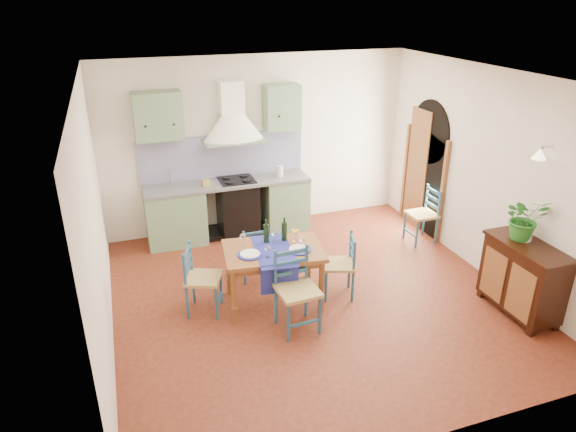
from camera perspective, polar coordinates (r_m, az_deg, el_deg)
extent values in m
plane|color=#441A0E|center=(6.81, 2.77, -8.90)|extent=(5.00, 5.00, 0.00)
cube|color=beige|center=(8.42, -3.35, 8.07)|extent=(5.00, 0.04, 2.80)
cube|color=slate|center=(8.20, -12.39, -0.04)|extent=(0.90, 0.60, 0.88)
cube|color=slate|center=(8.54, -0.37, 1.54)|extent=(0.70, 0.60, 0.88)
cube|color=black|center=(8.34, -5.59, 0.86)|extent=(0.60, 0.58, 0.88)
cube|color=gray|center=(8.15, -6.74, 3.71)|extent=(2.60, 0.64, 0.04)
cube|color=silver|center=(8.03, -12.67, 2.93)|extent=(0.45, 0.40, 0.03)
cylinder|color=silver|center=(8.15, -12.92, 4.37)|extent=(0.02, 0.02, 0.26)
cube|color=black|center=(8.17, -5.72, 4.00)|extent=(0.55, 0.48, 0.02)
cube|color=black|center=(8.52, -6.54, -1.62)|extent=(2.60, 0.50, 0.08)
cube|color=#0B0955|center=(8.29, -7.28, 6.66)|extent=(2.65, 0.05, 0.68)
cube|color=slate|center=(7.83, -14.25, 10.73)|extent=(0.70, 0.34, 0.70)
cube|color=slate|center=(8.20, -0.70, 12.01)|extent=(0.55, 0.34, 0.70)
cone|color=white|center=(7.99, -6.07, 9.71)|extent=(0.96, 0.96, 0.40)
cube|color=white|center=(7.98, -6.36, 12.99)|extent=(0.36, 0.30, 0.50)
cube|color=beige|center=(7.42, 21.30, 4.29)|extent=(0.04, 5.00, 2.80)
cube|color=black|center=(8.65, 14.91, 3.72)|extent=(0.03, 1.00, 1.65)
cylinder|color=black|center=(8.41, 15.50, 9.00)|extent=(0.03, 1.00, 1.00)
cube|color=brown|center=(8.22, 16.79, 2.45)|extent=(0.06, 0.06, 1.65)
cube|color=brown|center=(9.06, 12.94, 4.83)|extent=(0.06, 0.06, 1.65)
cube|color=brown|center=(8.76, 14.16, 5.14)|extent=(0.04, 0.55, 1.96)
cylinder|color=silver|center=(6.55, 26.90, 6.85)|extent=(0.15, 0.04, 0.04)
cone|color=#FFEDC6|center=(6.49, 26.16, 6.22)|extent=(0.16, 0.16, 0.12)
cube|color=beige|center=(5.78, -20.66, -0.98)|extent=(0.04, 5.00, 2.80)
cube|color=white|center=(5.80, 3.32, 15.14)|extent=(5.00, 5.00, 0.01)
cube|color=brown|center=(6.31, -1.65, -3.94)|extent=(1.29, 0.95, 0.05)
cube|color=brown|center=(6.34, -1.64, -4.46)|extent=(1.16, 0.81, 0.08)
cylinder|color=brown|center=(6.16, -5.98, -8.93)|extent=(0.07, 0.07, 0.71)
cylinder|color=brown|center=(6.73, -6.60, -5.94)|extent=(0.07, 0.07, 0.71)
cylinder|color=brown|center=(6.33, 3.72, -7.90)|extent=(0.07, 0.07, 0.71)
cylinder|color=brown|center=(6.88, 2.27, -5.07)|extent=(0.07, 0.07, 0.71)
cube|color=navy|center=(6.26, -1.57, -3.91)|extent=(0.56, 0.95, 0.01)
cube|color=navy|center=(6.04, -0.93, -7.02)|extent=(0.45, 0.07, 0.38)
cylinder|color=navy|center=(6.17, -4.25, -4.29)|extent=(0.30, 0.30, 0.01)
cylinder|color=silver|center=(6.16, -4.25, -4.21)|extent=(0.24, 0.24, 0.01)
cylinder|color=navy|center=(6.26, 1.23, -3.77)|extent=(0.30, 0.30, 0.01)
cylinder|color=silver|center=(6.26, 1.23, -3.69)|extent=(0.24, 0.24, 0.01)
cylinder|color=black|center=(6.40, -2.43, -1.69)|extent=(0.07, 0.07, 0.32)
cylinder|color=black|center=(6.44, -0.41, -1.51)|extent=(0.07, 0.07, 0.32)
cylinder|color=white|center=(6.46, 0.73, -2.41)|extent=(0.05, 0.05, 0.10)
sphere|color=yellow|center=(6.42, 0.74, -1.69)|extent=(0.10, 0.10, 0.10)
cylinder|color=navy|center=(5.88, 0.04, -11.82)|extent=(0.04, 0.04, 0.50)
cylinder|color=navy|center=(6.05, -1.38, -7.97)|extent=(0.04, 0.04, 0.98)
cylinder|color=navy|center=(6.01, 3.57, -10.97)|extent=(0.04, 0.04, 0.50)
cylinder|color=navy|center=(6.18, 2.04, -7.24)|extent=(0.04, 0.04, 0.98)
cube|color=#A78B51|center=(5.94, 1.09, -8.29)|extent=(0.48, 0.48, 0.04)
cube|color=navy|center=(6.03, 0.35, -6.27)|extent=(0.42, 0.05, 0.05)
cube|color=navy|center=(5.96, 0.36, -5.18)|extent=(0.42, 0.05, 0.05)
cube|color=navy|center=(5.90, 0.36, -4.07)|extent=(0.42, 0.05, 0.05)
cube|color=navy|center=(5.97, 1.82, -11.83)|extent=(0.39, 0.06, 0.03)
cylinder|color=navy|center=(7.32, -3.07, -4.55)|extent=(0.03, 0.03, 0.41)
cylinder|color=navy|center=(6.96, -2.34, -4.31)|extent=(0.03, 0.03, 0.80)
cylinder|color=navy|center=(7.25, -5.49, -4.94)|extent=(0.03, 0.03, 0.41)
cylinder|color=navy|center=(6.88, -4.87, -4.72)|extent=(0.03, 0.03, 0.80)
cube|color=#A78B51|center=(7.05, -3.97, -3.78)|extent=(0.38, 0.38, 0.04)
cube|color=navy|center=(6.86, -3.62, -3.54)|extent=(0.34, 0.03, 0.04)
cube|color=navy|center=(6.81, -3.64, -2.74)|extent=(0.34, 0.03, 0.04)
cube|color=navy|center=(6.77, -3.67, -1.94)|extent=(0.34, 0.03, 0.04)
cube|color=navy|center=(7.30, -4.26, -5.05)|extent=(0.32, 0.03, 0.02)
cylinder|color=navy|center=(6.31, -7.96, -9.59)|extent=(0.04, 0.04, 0.45)
cylinder|color=navy|center=(6.27, -11.28, -7.78)|extent=(0.04, 0.04, 0.88)
cylinder|color=navy|center=(6.60, -7.46, -7.91)|extent=(0.04, 0.04, 0.45)
cylinder|color=navy|center=(6.56, -10.61, -6.19)|extent=(0.04, 0.04, 0.88)
cube|color=#A78B51|center=(6.36, -9.39, -6.84)|extent=(0.53, 0.53, 0.04)
cube|color=navy|center=(6.34, -11.04, -5.83)|extent=(0.16, 0.36, 0.04)
cube|color=navy|center=(6.28, -11.12, -4.89)|extent=(0.16, 0.36, 0.04)
cube|color=navy|center=(6.23, -11.20, -3.95)|extent=(0.16, 0.36, 0.04)
cube|color=navy|center=(6.48, -7.68, -9.10)|extent=(0.15, 0.34, 0.02)
cylinder|color=navy|center=(6.89, 3.99, -6.37)|extent=(0.03, 0.03, 0.43)
cylinder|color=navy|center=(6.83, 6.89, -4.80)|extent=(0.03, 0.03, 0.85)
cylinder|color=navy|center=(6.60, 4.24, -7.84)|extent=(0.03, 0.03, 0.43)
cylinder|color=navy|center=(6.54, 7.28, -6.22)|extent=(0.03, 0.03, 0.85)
cube|color=#A78B51|center=(6.65, 5.63, -5.35)|extent=(0.50, 0.50, 0.04)
cube|color=navy|center=(6.62, 7.14, -4.42)|extent=(0.13, 0.35, 0.04)
cube|color=navy|center=(6.56, 7.19, -3.55)|extent=(0.13, 0.35, 0.04)
cube|color=navy|center=(6.51, 7.24, -2.66)|extent=(0.13, 0.35, 0.04)
cube|color=navy|center=(6.77, 4.10, -7.43)|extent=(0.13, 0.33, 0.02)
cylinder|color=navy|center=(8.42, 12.83, -1.03)|extent=(0.04, 0.04, 0.45)
cylinder|color=navy|center=(8.52, 14.98, 0.64)|extent=(0.04, 0.04, 0.88)
cylinder|color=navy|center=(8.15, 14.12, -2.00)|extent=(0.04, 0.04, 0.45)
cylinder|color=navy|center=(8.26, 16.32, -0.27)|extent=(0.04, 0.04, 0.88)
cube|color=#A78B51|center=(8.28, 14.65, 0.18)|extent=(0.42, 0.42, 0.04)
cube|color=navy|center=(8.33, 15.75, 1.12)|extent=(0.03, 0.37, 0.04)
cube|color=navy|center=(8.29, 15.84, 1.87)|extent=(0.03, 0.37, 0.04)
cube|color=navy|center=(8.25, 15.93, 2.63)|extent=(0.03, 0.37, 0.04)
cube|color=navy|center=(8.31, 13.43, -1.81)|extent=(0.03, 0.35, 0.02)
cube|color=black|center=(6.86, 24.62, -6.25)|extent=(0.45, 1.00, 0.82)
cube|color=black|center=(6.67, 25.23, -3.07)|extent=(0.50, 1.05, 0.04)
cube|color=brown|center=(6.59, 24.39, -7.85)|extent=(0.02, 0.38, 0.63)
cube|color=brown|center=(6.88, 21.88, -6.06)|extent=(0.02, 0.38, 0.63)
cube|color=black|center=(6.72, 25.35, -11.58)|extent=(0.08, 0.08, 0.08)
cube|color=black|center=(7.24, 20.67, -8.04)|extent=(0.08, 0.08, 0.08)
cube|color=black|center=(6.94, 27.49, -10.81)|extent=(0.08, 0.08, 0.08)
cube|color=black|center=(7.45, 22.79, -7.46)|extent=(0.08, 0.08, 0.08)
imported|color=#256921|center=(6.68, 24.83, -0.24)|extent=(0.58, 0.53, 0.54)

